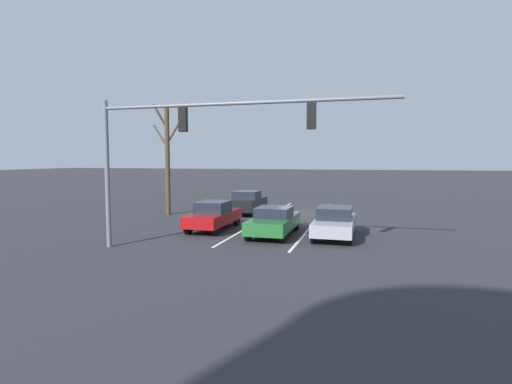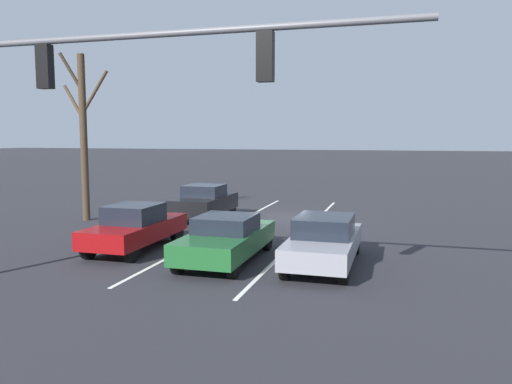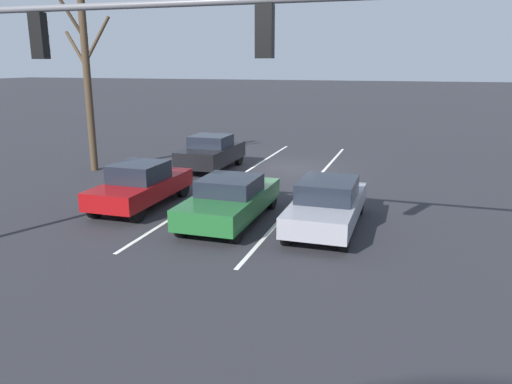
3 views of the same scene
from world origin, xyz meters
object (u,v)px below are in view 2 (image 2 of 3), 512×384
car_darkgreen_midlane_front (227,238)px  bare_tree_near (83,132)px  car_maroon_rightlane_front (136,227)px  car_black_rightlane_second (205,202)px  car_gray_leftlane_front (324,240)px  traffic_signal_gantry (54,96)px

car_darkgreen_midlane_front → bare_tree_near: 10.52m
bare_tree_near → car_maroon_rightlane_front: bearing=137.9°
car_darkgreen_midlane_front → car_black_rightlane_second: 7.72m
car_gray_leftlane_front → traffic_signal_gantry: size_ratio=0.39×
traffic_signal_gantry → car_darkgreen_midlane_front: bearing=-119.0°
car_black_rightlane_second → bare_tree_near: (5.03, 1.65, 3.15)m
car_black_rightlane_second → traffic_signal_gantry: 11.97m
car_darkgreen_midlane_front → car_maroon_rightlane_front: bearing=-10.1°
traffic_signal_gantry → bare_tree_near: size_ratio=1.60×
car_gray_leftlane_front → bare_tree_near: size_ratio=0.63×
car_maroon_rightlane_front → bare_tree_near: size_ratio=0.60×
car_gray_leftlane_front → bare_tree_near: (11.42, -4.97, 3.20)m
traffic_signal_gantry → car_black_rightlane_second: bearing=-84.7°
car_maroon_rightlane_front → traffic_signal_gantry: size_ratio=0.37×
car_darkgreen_midlane_front → car_gray_leftlane_front: 2.91m
car_maroon_rightlane_front → bare_tree_near: bearing=-42.1°
car_gray_leftlane_front → bare_tree_near: bearing=-23.5°
car_maroon_rightlane_front → car_black_rightlane_second: car_black_rightlane_second is taller
car_maroon_rightlane_front → traffic_signal_gantry: traffic_signal_gantry is taller
car_gray_leftlane_front → traffic_signal_gantry: (5.34, 4.68, 3.88)m
car_maroon_rightlane_front → car_black_rightlane_second: bearing=-89.2°
car_maroon_rightlane_front → car_gray_leftlane_front: 6.30m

